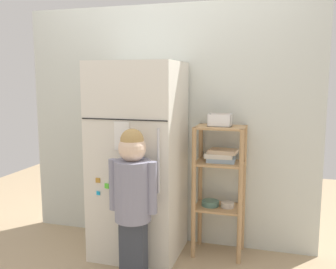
# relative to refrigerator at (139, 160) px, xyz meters

# --- Properties ---
(ground_plane) EXTENTS (6.00, 6.00, 0.00)m
(ground_plane) POSITION_rel_refrigerator_xyz_m (0.14, -0.02, -0.80)
(ground_plane) COLOR tan
(kitchen_wall_back) EXTENTS (2.65, 0.03, 2.10)m
(kitchen_wall_back) POSITION_rel_refrigerator_xyz_m (0.14, 0.33, 0.25)
(kitchen_wall_back) COLOR silver
(kitchen_wall_back) RESTS_ON ground
(refrigerator) EXTENTS (0.70, 0.64, 1.60)m
(refrigerator) POSITION_rel_refrigerator_xyz_m (0.00, 0.00, 0.00)
(refrigerator) COLOR silver
(refrigerator) RESTS_ON ground
(child_standing) EXTENTS (0.36, 0.27, 1.12)m
(child_standing) POSITION_rel_refrigerator_xyz_m (0.12, -0.44, -0.12)
(child_standing) COLOR #373C47
(child_standing) RESTS_ON ground
(pantry_shelf_unit) EXTENTS (0.41, 0.30, 1.09)m
(pantry_shelf_unit) POSITION_rel_refrigerator_xyz_m (0.65, 0.16, -0.12)
(pantry_shelf_unit) COLOR tan
(pantry_shelf_unit) RESTS_ON ground
(fruit_bin) EXTENTS (0.19, 0.14, 0.10)m
(fruit_bin) POSITION_rel_refrigerator_xyz_m (0.65, 0.16, 0.32)
(fruit_bin) COLOR white
(fruit_bin) RESTS_ON pantry_shelf_unit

